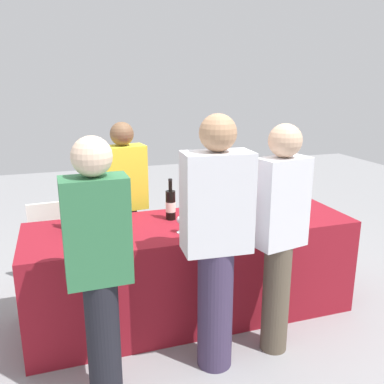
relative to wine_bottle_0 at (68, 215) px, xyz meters
The scene contains 18 objects.
ground_plane 1.31m from the wine_bottle_0, 10.08° to the right, with size 12.00×12.00×0.00m, color gray.
tasting_table 1.07m from the wine_bottle_0, 10.08° to the right, with size 2.56×0.81×0.79m, color maroon.
wine_bottle_0 is the anchor object (origin of this frame).
wine_bottle_1 0.13m from the wine_bottle_0, 13.98° to the left, with size 0.07×0.07×0.34m.
wine_bottle_2 0.24m from the wine_bottle_0, ahead, with size 0.08×0.08×0.30m.
wine_bottle_3 0.79m from the wine_bottle_0, ahead, with size 0.08×0.08×0.34m.
wine_glass_0 0.86m from the wine_bottle_0, 23.83° to the right, with size 0.06×0.06×0.13m.
wine_glass_1 1.04m from the wine_bottle_0, 14.79° to the right, with size 0.07×0.07×0.13m.
wine_glass_2 1.42m from the wine_bottle_0, 13.72° to the right, with size 0.08×0.08×0.14m.
wine_glass_3 1.56m from the wine_bottle_0, 12.30° to the right, with size 0.07×0.07×0.14m.
wine_glass_4 1.78m from the wine_bottle_0, 11.01° to the right, with size 0.07×0.07×0.14m.
wine_glass_5 1.86m from the wine_bottle_0, 10.90° to the right, with size 0.07×0.07×0.15m.
ice_bucket 0.21m from the wine_bottle_0, 36.68° to the right, with size 0.21×0.21×0.19m, color silver.
server_pouring 0.70m from the wine_bottle_0, 43.37° to the left, with size 0.41×0.26×1.53m.
guest_0 0.94m from the wine_bottle_0, 81.93° to the right, with size 0.36×0.22×1.61m.
guest_1 1.20m from the wine_bottle_0, 43.35° to the right, with size 0.44×0.26×1.70m.
guest_2 1.56m from the wine_bottle_0, 30.88° to the right, with size 0.37×0.25×1.62m.
menu_board 0.94m from the wine_bottle_0, 93.33° to the left, with size 0.61×0.03×0.79m, color white.
Camera 1 is at (-0.96, -2.93, 1.89)m, focal length 38.78 mm.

